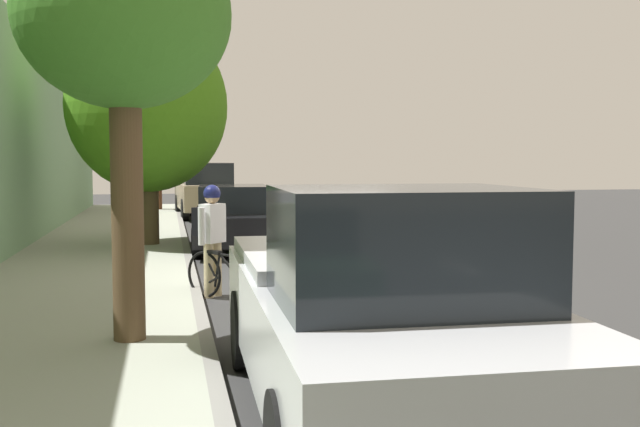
% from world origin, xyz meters
% --- Properties ---
extents(ground, '(67.00, 67.00, 0.00)m').
position_xyz_m(ground, '(0.00, 0.00, 0.00)').
color(ground, '#2E2E2E').
extents(sidewalk, '(3.49, 41.88, 0.13)m').
position_xyz_m(sidewalk, '(4.07, 0.00, 0.07)').
color(sidewalk, gray).
rests_on(sidewalk, ground).
extents(curb_edge, '(0.16, 41.88, 0.13)m').
position_xyz_m(curb_edge, '(2.24, 0.00, 0.07)').
color(curb_edge, gray).
rests_on(curb_edge, ground).
extents(lane_stripe_centre, '(0.14, 40.00, 0.01)m').
position_xyz_m(lane_stripe_centre, '(-2.64, -0.94, 0.00)').
color(lane_stripe_centre, white).
rests_on(lane_stripe_centre, ground).
extents(lane_stripe_bike_edge, '(0.12, 41.88, 0.01)m').
position_xyz_m(lane_stripe_bike_edge, '(0.77, 0.00, 0.00)').
color(lane_stripe_bike_edge, white).
rests_on(lane_stripe_bike_edge, ground).
extents(parked_suv_tan_nearest, '(2.17, 4.80, 1.99)m').
position_xyz_m(parked_suv_tan_nearest, '(1.28, -14.92, 1.03)').
color(parked_suv_tan_nearest, tan).
rests_on(parked_suv_tan_nearest, ground).
extents(parked_sedan_black_second, '(2.06, 4.51, 1.52)m').
position_xyz_m(parked_sedan_black_second, '(1.14, -4.98, 0.75)').
color(parked_sedan_black_second, black).
rests_on(parked_sedan_black_second, ground).
extents(parked_pickup_silver_mid, '(2.11, 5.34, 1.95)m').
position_xyz_m(parked_pickup_silver_mid, '(1.03, 6.65, 0.90)').
color(parked_pickup_silver_mid, '#B7BABF').
rests_on(parked_pickup_silver_mid, ground).
extents(bicycle_at_curb, '(1.17, 1.38, 0.78)m').
position_xyz_m(bicycle_at_curb, '(1.77, 1.32, 0.39)').
color(bicycle_at_curb, black).
rests_on(bicycle_at_curb, ground).
extents(cyclist_with_backpack, '(0.54, 0.55, 1.75)m').
position_xyz_m(cyclist_with_backpack, '(1.99, 0.86, 1.07)').
color(cyclist_with_backpack, '#C6B284').
rests_on(cyclist_with_backpack, ground).
extents(street_tree_near_cyclist, '(2.53, 2.53, 4.95)m').
position_xyz_m(street_tree_near_cyclist, '(3.08, -17.66, 3.89)').
color(street_tree_near_cyclist, brown).
rests_on(street_tree_near_cyclist, sidewalk).
extents(street_tree_mid_block, '(3.73, 3.73, 5.26)m').
position_xyz_m(street_tree_mid_block, '(3.08, -5.44, 3.36)').
color(street_tree_mid_block, brown).
rests_on(street_tree_mid_block, sidewalk).
extents(street_tree_far_end, '(2.33, 2.33, 4.61)m').
position_xyz_m(street_tree_far_end, '(3.08, 3.96, 3.65)').
color(street_tree_far_end, brown).
rests_on(street_tree_far_end, sidewalk).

